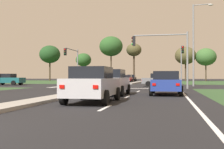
# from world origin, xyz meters

# --- Properties ---
(ground_plane) EXTENTS (200.00, 200.00, 0.00)m
(ground_plane) POSITION_xyz_m (0.00, 30.00, 0.00)
(ground_plane) COLOR black
(grass_verge_far_left) EXTENTS (35.00, 35.00, 0.01)m
(grass_verge_far_left) POSITION_xyz_m (-25.50, 54.50, 0.00)
(grass_verge_far_left) COLOR #2D4C28
(grass_verge_far_left) RESTS_ON ground
(median_island_near) EXTENTS (1.20, 22.00, 0.14)m
(median_island_near) POSITION_xyz_m (0.00, 11.00, 0.07)
(median_island_near) COLOR gray
(median_island_near) RESTS_ON ground
(median_island_far) EXTENTS (1.20, 36.00, 0.14)m
(median_island_far) POSITION_xyz_m (0.00, 55.00, 0.07)
(median_island_far) COLOR gray
(median_island_far) RESTS_ON ground
(lane_dash_near) EXTENTS (0.14, 2.00, 0.01)m
(lane_dash_near) POSITION_xyz_m (3.50, 5.72, 0.01)
(lane_dash_near) COLOR silver
(lane_dash_near) RESTS_ON ground
(lane_dash_second) EXTENTS (0.14, 2.00, 0.01)m
(lane_dash_second) POSITION_xyz_m (3.50, 11.72, 0.01)
(lane_dash_second) COLOR silver
(lane_dash_second) RESTS_ON ground
(lane_dash_third) EXTENTS (0.14, 2.00, 0.01)m
(lane_dash_third) POSITION_xyz_m (3.50, 17.72, 0.01)
(lane_dash_third) COLOR silver
(lane_dash_third) RESTS_ON ground
(edge_line_right) EXTENTS (0.14, 24.00, 0.01)m
(edge_line_right) POSITION_xyz_m (6.85, 12.00, 0.01)
(edge_line_right) COLOR silver
(edge_line_right) RESTS_ON ground
(stop_bar_near) EXTENTS (6.40, 0.50, 0.01)m
(stop_bar_near) POSITION_xyz_m (3.80, 23.00, 0.01)
(stop_bar_near) COLOR silver
(stop_bar_near) RESTS_ON ground
(crosswalk_bar_near) EXTENTS (0.70, 2.80, 0.01)m
(crosswalk_bar_near) POSITION_xyz_m (-6.40, 24.80, 0.01)
(crosswalk_bar_near) COLOR silver
(crosswalk_bar_near) RESTS_ON ground
(crosswalk_bar_second) EXTENTS (0.70, 2.80, 0.01)m
(crosswalk_bar_second) POSITION_xyz_m (-5.25, 24.80, 0.01)
(crosswalk_bar_second) COLOR silver
(crosswalk_bar_second) RESTS_ON ground
(crosswalk_bar_third) EXTENTS (0.70, 2.80, 0.01)m
(crosswalk_bar_third) POSITION_xyz_m (-4.10, 24.80, 0.01)
(crosswalk_bar_third) COLOR silver
(crosswalk_bar_third) RESTS_ON ground
(crosswalk_bar_fourth) EXTENTS (0.70, 2.80, 0.01)m
(crosswalk_bar_fourth) POSITION_xyz_m (-2.95, 24.80, 0.01)
(crosswalk_bar_fourth) COLOR silver
(crosswalk_bar_fourth) RESTS_ON ground
(crosswalk_bar_fifth) EXTENTS (0.70, 2.80, 0.01)m
(crosswalk_bar_fifth) POSITION_xyz_m (-1.80, 24.80, 0.01)
(crosswalk_bar_fifth) COLOR silver
(crosswalk_bar_fifth) RESTS_ON ground
(car_blue_near) EXTENTS (1.97, 4.15, 1.51)m
(car_blue_near) POSITION_xyz_m (5.68, 13.94, 0.77)
(car_blue_near) COLOR navy
(car_blue_near) RESTS_ON ground
(car_teal_second) EXTENTS (4.28, 2.04, 1.53)m
(car_teal_second) POSITION_xyz_m (-15.34, 30.30, 0.78)
(car_teal_second) COLOR #19565B
(car_teal_second) RESTS_ON ground
(car_white_third) EXTENTS (2.09, 4.42, 1.62)m
(car_white_third) POSITION_xyz_m (2.19, 13.21, 0.83)
(car_white_third) COLOR silver
(car_white_third) RESTS_ON ground
(car_black_fourth) EXTENTS (2.01, 4.41, 1.55)m
(car_black_fourth) POSITION_xyz_m (-2.40, 59.59, 0.79)
(car_black_fourth) COLOR black
(car_black_fourth) RESTS_ON ground
(car_maroon_fifth) EXTENTS (2.08, 4.21, 1.47)m
(car_maroon_fifth) POSITION_xyz_m (5.70, 20.58, 0.75)
(car_maroon_fifth) COLOR maroon
(car_maroon_fifth) RESTS_ON ground
(car_red_sixth) EXTENTS (1.96, 4.47, 1.46)m
(car_red_sixth) POSITION_xyz_m (-2.35, 53.04, 0.75)
(car_red_sixth) COLOR #A31919
(car_red_sixth) RESTS_ON ground
(car_silver_seventh) EXTENTS (1.99, 4.25, 1.61)m
(car_silver_seventh) POSITION_xyz_m (2.44, 7.87, 0.82)
(car_silver_seventh) COLOR #B7B7BC
(car_silver_seventh) RESTS_ON ground
(car_grey_eighth) EXTENTS (4.45, 2.06, 1.52)m
(car_grey_eighth) POSITION_xyz_m (4.92, 29.37, 0.78)
(car_grey_eighth) COLOR slate
(car_grey_eighth) RESTS_ON ground
(traffic_signal_far_left) EXTENTS (0.32, 5.61, 5.21)m
(traffic_signal_far_left) POSITION_xyz_m (-7.60, 34.45, 3.66)
(traffic_signal_far_left) COLOR gray
(traffic_signal_far_left) RESTS_ON ground
(traffic_signal_far_right) EXTENTS (0.32, 4.22, 5.35)m
(traffic_signal_far_right) POSITION_xyz_m (7.60, 35.06, 3.67)
(traffic_signal_far_right) COLOR gray
(traffic_signal_far_right) RESTS_ON ground
(traffic_signal_near_right) EXTENTS (5.46, 0.32, 5.44)m
(traffic_signal_near_right) POSITION_xyz_m (5.57, 23.40, 3.80)
(traffic_signal_near_right) COLOR gray
(traffic_signal_near_right) RESTS_ON ground
(street_lamp_second) EXTENTS (2.33, 0.54, 9.78)m
(street_lamp_second) POSITION_xyz_m (8.94, 30.71, 5.44)
(street_lamp_second) COLOR gray
(street_lamp_second) RESTS_ON ground
(treeline_near) EXTENTS (5.48, 5.48, 9.34)m
(treeline_near) POSITION_xyz_m (-24.95, 66.50, 6.98)
(treeline_near) COLOR #423323
(treeline_near) RESTS_ON ground
(treeline_second) EXTENTS (3.88, 3.88, 6.97)m
(treeline_second) POSITION_xyz_m (-15.10, 64.49, 5.26)
(treeline_second) COLOR #423323
(treeline_second) RESTS_ON ground
(treeline_third) EXTENTS (5.52, 5.52, 10.65)m
(treeline_third) POSITION_xyz_m (-7.51, 61.83, 8.28)
(treeline_third) COLOR #423323
(treeline_third) RESTS_ON ground
(treeline_fourth) EXTENTS (3.63, 3.63, 9.10)m
(treeline_fourth) POSITION_xyz_m (-2.33, 64.00, 7.43)
(treeline_fourth) COLOR #423323
(treeline_fourth) RESTS_ON ground
(treeline_fifth) EXTENTS (5.10, 5.10, 8.42)m
(treeline_fifth) POSITION_xyz_m (9.92, 67.58, 6.24)
(treeline_fifth) COLOR #423323
(treeline_fifth) RESTS_ON ground
(treeline_sixth) EXTENTS (4.96, 4.96, 7.97)m
(treeline_sixth) POSITION_xyz_m (14.68, 67.48, 5.85)
(treeline_sixth) COLOR #423323
(treeline_sixth) RESTS_ON ground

